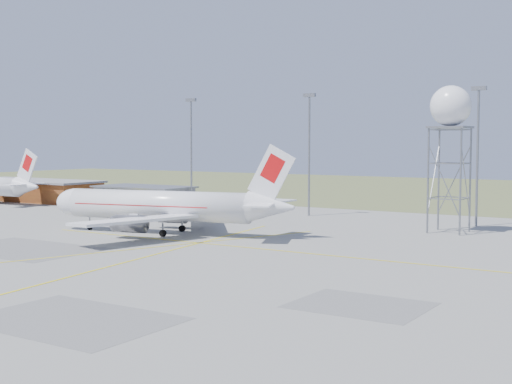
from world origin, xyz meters
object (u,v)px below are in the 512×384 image
Objects in this scene: radar_tower at (450,150)px; baggage_tug at (146,216)px; airliner_main at (163,206)px; fire_truck at (116,201)px.

radar_tower reaches higher than baggage_tug.
airliner_main is 1.77× the size of radar_tower.
baggage_tug is at bearing -52.59° from airliner_main.
radar_tower is (32.03, 22.17, 7.52)m from airliner_main.
baggage_tug is at bearing -166.42° from radar_tower.
radar_tower is at bearing -24.63° from fire_truck.
radar_tower reaches higher than fire_truck.
airliner_main is 4.04× the size of fire_truck.
baggage_tug is (-45.24, -10.93, -10.58)m from radar_tower.
airliner_main is 17.61m from baggage_tug.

